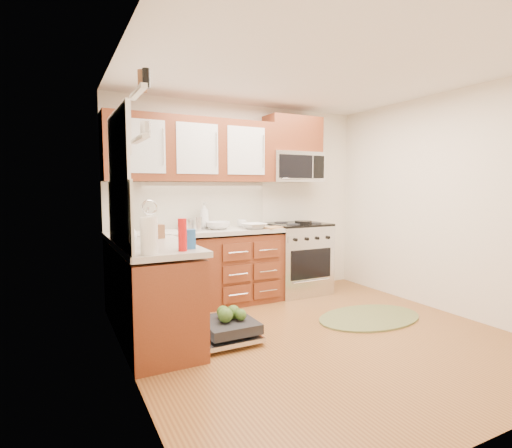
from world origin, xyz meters
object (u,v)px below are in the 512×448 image
dishwasher (224,330)px  upper_cabinets (193,150)px  rug (370,317)px  range (297,258)px  stock_pot (191,224)px  paper_towel_roll (149,235)px  bowl_b (218,226)px  bowl_a (254,226)px  sink (154,244)px  skillet (303,222)px  cup (242,223)px  cutting_board (273,227)px  microwave (293,167)px

dishwasher → upper_cabinets: bearing=84.0°
rug → range: bearing=95.4°
stock_pot → paper_towel_roll: 1.82m
bowl_b → rug: bearing=-44.5°
bowl_a → sink: bearing=171.8°
skillet → paper_towel_roll: paper_towel_roll is taller
sink → cup: 1.16m
bowl_a → cup: size_ratio=2.31×
upper_cabinets → bowl_a: bearing=-26.3°
stock_pot → cutting_board: size_ratio=0.83×
bowl_b → dishwasher: bearing=-109.1°
stock_pot → cutting_board: bearing=-22.1°
microwave → sink: (-1.93, -0.13, -0.90)m
skillet → bowl_b: (-1.16, 0.11, -0.00)m
bowl_b → cup: 0.38m
upper_cabinets → rug: size_ratio=1.67×
microwave → skillet: size_ratio=3.41×
range → bowl_b: size_ratio=3.26×
dishwasher → skillet: size_ratio=3.14×
paper_towel_roll → sink: bearing=76.2°
skillet → cutting_board: (-0.50, -0.08, -0.04)m
upper_cabinets → range: bearing=-5.9°
bowl_b → stock_pot: bearing=146.4°
stock_pot → cup: 0.65m
bowl_a → stock_pot: bearing=153.1°
range → stock_pot: bearing=173.3°
range → cutting_board: range is taller
paper_towel_roll → bowl_a: paper_towel_roll is taller
sink → skillet: (1.93, -0.12, 0.17)m
rug → skillet: bearing=95.7°
rug → sink: bearing=148.4°
range → bowl_b: bearing=-179.2°
bowl_a → bowl_b: 0.44m
range → bowl_b: (-1.16, -0.02, 0.50)m
cutting_board → cup: cup is taller
upper_cabinets → sink: (-0.52, -0.16, -1.07)m
microwave → stock_pot: bearing=178.0°
upper_cabinets → dishwasher: 2.19m
paper_towel_roll → range: bearing=32.2°
paper_towel_roll → bowl_b: bearing=51.6°
skillet → cup: bearing=165.2°
cutting_board → skillet: bearing=9.5°
skillet → paper_towel_roll: bearing=-150.1°
paper_towel_roll → cup: (1.49, 1.52, -0.10)m
range → paper_towel_roll: paper_towel_roll is taller
stock_pot → paper_towel_roll: (-0.84, -1.61, 0.08)m
rug → cutting_board: 1.54m
range → rug: (0.12, -1.27, -0.46)m
dishwasher → rug: (1.66, -0.14, -0.09)m
range → upper_cabinets: bearing=174.1°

